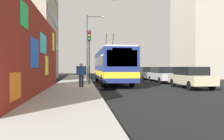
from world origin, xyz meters
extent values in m
plane|color=black|center=(0.00, 0.00, 0.00)|extent=(80.00, 80.00, 0.00)
cube|color=#9E9B93|center=(0.00, 1.60, 0.07)|extent=(48.00, 3.20, 0.15)
cube|color=maroon|center=(-4.11, 3.35, 2.28)|extent=(13.78, 0.30, 4.57)
cube|color=orange|center=(-9.28, 3.19, 0.91)|extent=(1.30, 0.02, 0.94)
cube|color=yellow|center=(0.98, 3.19, 3.56)|extent=(1.13, 0.02, 1.39)
cube|color=blue|center=(-6.12, 3.19, 2.23)|extent=(1.77, 0.02, 1.41)
cube|color=#33D8E5|center=(-3.62, 3.19, 2.94)|extent=(2.09, 0.02, 1.13)
cube|color=yellow|center=(-2.40, 3.19, 1.66)|extent=(1.23, 0.02, 1.21)
cube|color=green|center=(-8.05, 3.19, 3.63)|extent=(1.23, 0.02, 0.99)
cube|color=#9E937F|center=(11.28, 9.20, 7.56)|extent=(11.41, 9.53, 15.11)
cube|color=black|center=(11.28, 4.41, 4.40)|extent=(9.70, 0.04, 1.10)
cube|color=black|center=(11.28, 4.41, 7.60)|extent=(9.70, 0.04, 1.10)
cube|color=#B2A899|center=(13.33, -17.00, 9.13)|extent=(8.17, 7.97, 18.26)
cube|color=navy|center=(3.87, -1.80, 1.72)|extent=(11.77, 2.52, 2.55)
cube|color=silver|center=(3.87, -1.80, 3.06)|extent=(11.30, 2.32, 0.12)
cube|color=yellow|center=(3.87, -1.80, 1.00)|extent=(11.79, 2.54, 0.44)
cube|color=black|center=(-1.99, -1.80, 2.17)|extent=(0.04, 2.14, 1.15)
cube|color=black|center=(3.87, -1.80, 2.11)|extent=(10.83, 2.55, 0.82)
cube|color=orange|center=(-1.98, -1.80, 2.75)|extent=(0.06, 1.38, 0.28)
cylinder|color=black|center=(5.64, -2.15, 3.90)|extent=(1.43, 0.06, 2.00)
cylinder|color=black|center=(5.64, -1.45, 3.90)|extent=(1.43, 0.06, 2.00)
cylinder|color=black|center=(0.11, -2.94, 0.50)|extent=(1.00, 0.28, 1.00)
cylinder|color=black|center=(0.11, -0.66, 0.50)|extent=(1.00, 0.28, 1.00)
cylinder|color=black|center=(7.64, -2.94, 0.50)|extent=(1.00, 0.28, 1.00)
cylinder|color=black|center=(7.64, -0.66, 0.50)|extent=(1.00, 0.28, 1.00)
cube|color=#C6B793|center=(-1.62, -7.00, 0.65)|extent=(4.39, 1.77, 0.66)
cube|color=black|center=(-1.53, -7.00, 1.28)|extent=(2.64, 1.59, 0.60)
cylinder|color=black|center=(-3.07, -7.78, 0.32)|extent=(0.64, 0.22, 0.64)
cylinder|color=black|center=(-3.07, -6.22, 0.32)|extent=(0.64, 0.22, 0.64)
cylinder|color=black|center=(-0.17, -7.78, 0.32)|extent=(0.64, 0.22, 0.64)
cylinder|color=black|center=(-0.17, -6.22, 0.32)|extent=(0.64, 0.22, 0.64)
cube|color=#B7B7BC|center=(4.35, -7.00, 0.65)|extent=(4.69, 1.77, 0.66)
cube|color=black|center=(4.44, -7.00, 1.28)|extent=(2.81, 1.59, 0.60)
cylinder|color=black|center=(2.80, -7.78, 0.32)|extent=(0.64, 0.22, 0.64)
cylinder|color=black|center=(2.80, -6.22, 0.32)|extent=(0.64, 0.22, 0.64)
cylinder|color=black|center=(5.89, -7.78, 0.32)|extent=(0.64, 0.22, 0.64)
cylinder|color=black|center=(5.89, -6.22, 0.32)|extent=(0.64, 0.22, 0.64)
cube|color=#38383D|center=(9.85, -7.00, 0.65)|extent=(4.53, 1.88, 0.66)
cube|color=black|center=(9.94, -7.00, 1.28)|extent=(2.72, 1.69, 0.60)
cylinder|color=black|center=(8.36, -7.84, 0.32)|extent=(0.64, 0.22, 0.64)
cylinder|color=black|center=(8.36, -6.16, 0.32)|extent=(0.64, 0.22, 0.64)
cylinder|color=black|center=(11.35, -7.84, 0.32)|extent=(0.64, 0.22, 0.64)
cylinder|color=black|center=(11.35, -6.16, 0.32)|extent=(0.64, 0.22, 0.64)
cylinder|color=#1E1E2D|center=(-1.35, 0.91, 0.57)|extent=(0.14, 0.14, 0.84)
cylinder|color=#1E1E2D|center=(-1.35, 1.08, 0.57)|extent=(0.14, 0.14, 0.84)
cube|color=#264C99|center=(-1.35, 0.99, 1.31)|extent=(0.22, 0.49, 0.63)
cylinder|color=#264C99|center=(-1.35, 0.70, 1.34)|extent=(0.09, 0.09, 0.60)
cylinder|color=#264C99|center=(-1.35, 1.29, 1.34)|extent=(0.09, 0.09, 0.60)
sphere|color=beige|center=(-1.35, 0.99, 1.74)|extent=(0.23, 0.23, 0.23)
cylinder|color=#2D382D|center=(1.88, 0.35, 2.39)|extent=(0.14, 0.14, 4.48)
cube|color=black|center=(1.66, 0.35, 4.18)|extent=(0.20, 0.28, 0.84)
sphere|color=red|center=(1.55, 0.35, 4.46)|extent=(0.18, 0.18, 0.18)
sphere|color=yellow|center=(1.55, 0.35, 4.18)|extent=(0.18, 0.18, 0.18)
sphere|color=green|center=(1.55, 0.35, 3.90)|extent=(0.18, 0.18, 0.18)
cylinder|color=#4C4C51|center=(6.48, 0.45, 3.58)|extent=(0.18, 0.18, 6.86)
cylinder|color=#4C4C51|center=(6.48, -0.39, 6.86)|extent=(0.10, 1.68, 0.10)
ellipsoid|color=silver|center=(6.48, -1.23, 6.81)|extent=(0.44, 0.28, 0.20)
ellipsoid|color=slate|center=(3.25, -1.95, 7.74)|extent=(0.32, 0.14, 0.12)
cylinder|color=black|center=(-1.92, -0.60, 0.00)|extent=(1.82, 1.82, 0.00)
camera|label=1|loc=(-17.45, 0.91, 1.56)|focal=36.53mm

